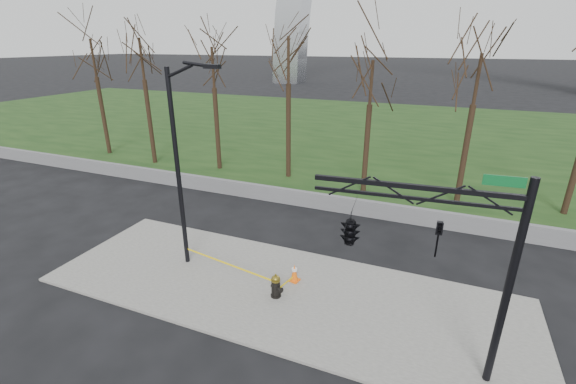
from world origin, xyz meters
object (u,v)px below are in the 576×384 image
at_px(street_light, 181,158).
at_px(traffic_signal_mast, 379,232).
at_px(fire_hydrant, 276,286).
at_px(traffic_cone, 294,273).

xyz_separation_m(street_light, traffic_signal_mast, (7.91, -2.23, -0.55)).
bearing_deg(fire_hydrant, traffic_signal_mast, 0.27).
bearing_deg(traffic_signal_mast, fire_hydrant, 153.25).
bearing_deg(street_light, traffic_signal_mast, -10.62).
distance_m(street_light, traffic_signal_mast, 8.24).
relative_size(fire_hydrant, traffic_signal_mast, 0.16).
bearing_deg(traffic_signal_mast, street_light, 159.25).
xyz_separation_m(traffic_cone, traffic_signal_mast, (3.41, -2.64, 3.69)).
height_order(street_light, traffic_signal_mast, street_light).
bearing_deg(traffic_cone, fire_hydrant, -102.17).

